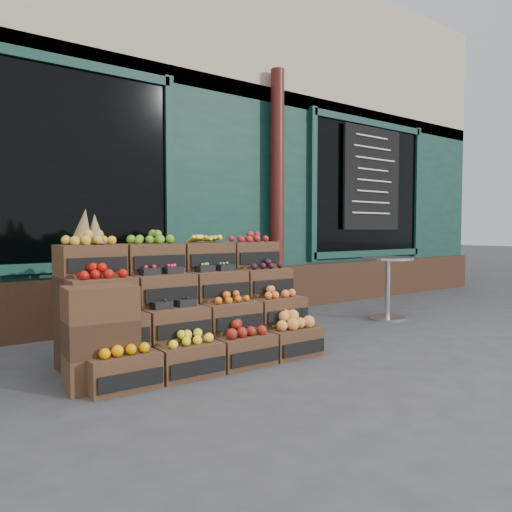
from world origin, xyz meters
TOP-DOWN VIEW (x-y plane):
  - ground at (0.00, 0.00)m, footprint 60.00×60.00m
  - shop_facade at (0.00, 5.11)m, footprint 12.00×6.24m
  - crate_display at (-0.98, 0.62)m, footprint 2.05×1.04m
  - spare_crates at (-1.85, 0.34)m, footprint 0.51×0.38m
  - bistro_table at (1.90, 0.78)m, footprint 0.61×0.61m

SIDE VIEW (x-z plane):
  - ground at x=0.00m, z-range 0.00..0.00m
  - spare_crates at x=-1.85m, z-range 0.00..0.71m
  - crate_display at x=-0.98m, z-range -0.24..1.02m
  - bistro_table at x=1.90m, z-range 0.09..0.86m
  - shop_facade at x=0.00m, z-range 0.00..4.80m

